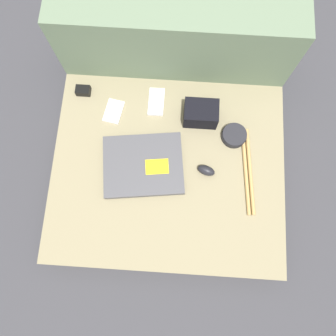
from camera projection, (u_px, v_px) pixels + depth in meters
name	position (u px, v px, depth m)	size (l,w,h in m)	color
ground_plane	(168.00, 177.00, 1.43)	(8.00, 8.00, 0.00)	#38383D
couch_seat	(168.00, 173.00, 1.37)	(0.93, 0.79, 0.13)	#847A5B
couch_backrest	(176.00, 46.00, 1.33)	(0.93, 0.20, 0.46)	#60755B
laptop	(143.00, 165.00, 1.29)	(0.34, 0.29, 0.03)	#47474C
computer_mouse	(206.00, 170.00, 1.28)	(0.08, 0.06, 0.04)	black
speaker_puck	(234.00, 135.00, 1.32)	(0.10, 0.10, 0.03)	black
phone_silver	(114.00, 111.00, 1.36)	(0.08, 0.11, 0.01)	silver
phone_black	(156.00, 102.00, 1.37)	(0.06, 0.12, 0.01)	silver
camera_pouch	(201.00, 114.00, 1.31)	(0.14, 0.10, 0.09)	black
charger_brick	(83.00, 91.00, 1.37)	(0.06, 0.04, 0.03)	black
drumstick_pair	(248.00, 171.00, 1.29)	(0.06, 0.35, 0.01)	tan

